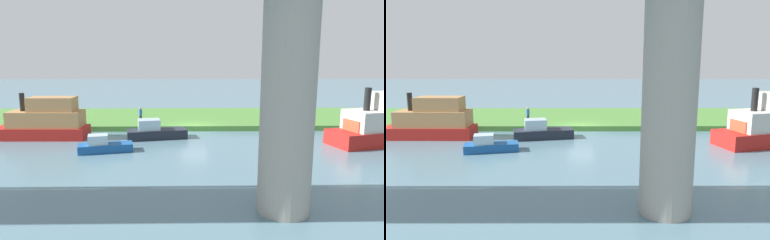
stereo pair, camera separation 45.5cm
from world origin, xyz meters
TOP-DOWN VIEW (x-y plane):
  - ground_plane at (0.00, 0.00)m, footprint 160.00×160.00m
  - grassy_bank at (0.00, -6.00)m, footprint 80.00×12.00m
  - bridge_pylon at (-3.61, 17.69)m, footprint 2.36×2.36m
  - person_on_bank at (5.47, -3.15)m, footprint 0.48×0.48m
  - mooring_post at (-8.64, -1.54)m, footprint 0.20×0.20m
  - pontoon_yellow at (13.01, 2.57)m, footprint 7.76×2.68m
  - houseboat_blue at (3.48, 2.83)m, footprint 5.34×2.76m
  - motorboat_white at (6.93, 7.18)m, footprint 4.16×2.23m

SIDE VIEW (x-z plane):
  - ground_plane at x=0.00m, z-range 0.00..0.00m
  - grassy_bank at x=0.00m, z-range 0.00..0.50m
  - motorboat_white at x=6.93m, z-range -0.19..1.13m
  - houseboat_blue at x=3.48m, z-range -0.24..1.45m
  - mooring_post at x=-8.64m, z-range 0.50..1.49m
  - person_on_bank at x=5.47m, z-range 0.51..1.90m
  - pontoon_yellow at x=13.01m, z-range -0.51..3.44m
  - bridge_pylon at x=-3.61m, z-range 0.00..10.63m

